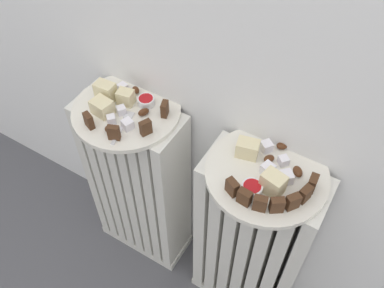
{
  "coord_description": "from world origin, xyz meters",
  "views": [
    {
      "loc": [
        0.31,
        -0.24,
        1.3
      ],
      "look_at": [
        0.0,
        0.28,
        0.6
      ],
      "focal_mm": 38.83,
      "sensor_mm": 36.0,
      "label": 1
    }
  ],
  "objects_px": {
    "radiator_left": "(139,186)",
    "jam_bowl_right": "(252,188)",
    "plate_right": "(267,174)",
    "fork": "(123,125)",
    "jam_bowl_left": "(146,101)",
    "radiator_right": "(250,244)",
    "plate_left": "(126,110)"
  },
  "relations": [
    {
      "from": "radiator_right",
      "to": "plate_left",
      "type": "height_order",
      "value": "plate_left"
    },
    {
      "from": "radiator_left",
      "to": "jam_bowl_right",
      "type": "distance_m",
      "value": 0.49
    },
    {
      "from": "radiator_left",
      "to": "plate_right",
      "type": "height_order",
      "value": "plate_right"
    },
    {
      "from": "radiator_left",
      "to": "radiator_right",
      "type": "xyz_separation_m",
      "value": [
        0.36,
        -0.0,
        0.0
      ]
    },
    {
      "from": "radiator_left",
      "to": "jam_bowl_left",
      "type": "bearing_deg",
      "value": 48.97
    },
    {
      "from": "radiator_right",
      "to": "jam_bowl_right",
      "type": "distance_m",
      "value": 0.34
    },
    {
      "from": "fork",
      "to": "plate_right",
      "type": "bearing_deg",
      "value": 8.08
    },
    {
      "from": "radiator_right",
      "to": "jam_bowl_left",
      "type": "height_order",
      "value": "jam_bowl_left"
    },
    {
      "from": "plate_right",
      "to": "jam_bowl_left",
      "type": "relative_size",
      "value": 6.33
    },
    {
      "from": "plate_left",
      "to": "jam_bowl_right",
      "type": "relative_size",
      "value": 6.04
    },
    {
      "from": "jam_bowl_left",
      "to": "fork",
      "type": "bearing_deg",
      "value": -93.2
    },
    {
      "from": "plate_left",
      "to": "plate_right",
      "type": "xyz_separation_m",
      "value": [
        0.36,
        0.0,
        0.0
      ]
    },
    {
      "from": "radiator_right",
      "to": "radiator_left",
      "type": "bearing_deg",
      "value": 180.0
    },
    {
      "from": "jam_bowl_left",
      "to": "jam_bowl_right",
      "type": "bearing_deg",
      "value": -16.97
    },
    {
      "from": "plate_right",
      "to": "jam_bowl_right",
      "type": "bearing_deg",
      "value": -96.4
    },
    {
      "from": "plate_left",
      "to": "jam_bowl_right",
      "type": "xyz_separation_m",
      "value": [
        0.35,
        -0.06,
        0.02
      ]
    },
    {
      "from": "plate_right",
      "to": "plate_left",
      "type": "bearing_deg",
      "value": 180.0
    },
    {
      "from": "jam_bowl_left",
      "to": "fork",
      "type": "distance_m",
      "value": 0.08
    },
    {
      "from": "plate_right",
      "to": "jam_bowl_right",
      "type": "height_order",
      "value": "jam_bowl_right"
    },
    {
      "from": "radiator_left",
      "to": "jam_bowl_left",
      "type": "xyz_separation_m",
      "value": [
        0.03,
        0.04,
        0.33
      ]
    },
    {
      "from": "jam_bowl_left",
      "to": "fork",
      "type": "height_order",
      "value": "jam_bowl_left"
    },
    {
      "from": "plate_left",
      "to": "fork",
      "type": "distance_m",
      "value": 0.06
    },
    {
      "from": "jam_bowl_left",
      "to": "radiator_left",
      "type": "bearing_deg",
      "value": -131.03
    },
    {
      "from": "radiator_right",
      "to": "fork",
      "type": "relative_size",
      "value": 5.81
    },
    {
      "from": "jam_bowl_left",
      "to": "jam_bowl_right",
      "type": "height_order",
      "value": "same"
    },
    {
      "from": "radiator_left",
      "to": "plate_left",
      "type": "bearing_deg",
      "value": -116.57
    },
    {
      "from": "radiator_right",
      "to": "jam_bowl_left",
      "type": "xyz_separation_m",
      "value": [
        -0.33,
        0.04,
        0.33
      ]
    },
    {
      "from": "plate_left",
      "to": "jam_bowl_left",
      "type": "height_order",
      "value": "jam_bowl_left"
    },
    {
      "from": "radiator_left",
      "to": "jam_bowl_right",
      "type": "bearing_deg",
      "value": -9.83
    },
    {
      "from": "fork",
      "to": "jam_bowl_left",
      "type": "bearing_deg",
      "value": 86.8
    },
    {
      "from": "radiator_right",
      "to": "plate_right",
      "type": "height_order",
      "value": "plate_right"
    },
    {
      "from": "plate_left",
      "to": "radiator_left",
      "type": "bearing_deg",
      "value": 63.43
    }
  ]
}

